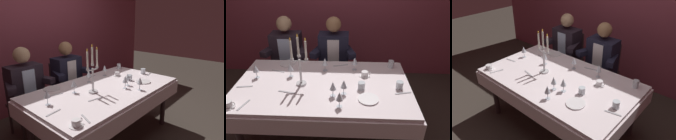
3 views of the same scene
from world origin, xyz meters
The scene contains 25 objects.
ground_plane centered at (0.00, 0.00, 0.00)m, with size 12.00×12.00×0.00m, color #393129.
dining_table centered at (0.00, 0.00, 0.62)m, with size 1.94×1.14×0.74m.
candelabra centered at (-0.23, -0.02, 0.98)m, with size 0.19×0.11×0.58m.
dinner_plate_0 centered at (-0.49, 0.44, 0.75)m, with size 0.20×0.20×0.01m, color white.
dinner_plate_1 centered at (0.48, -0.27, 0.75)m, with size 0.21×0.21×0.01m, color white.
wine_glass_0 centered at (0.00, 0.29, 0.85)m, with size 0.07×0.07×0.16m.
wine_glass_1 centered at (0.13, -0.23, 0.85)m, with size 0.07×0.07×0.16m.
wine_glass_2 centered at (0.24, -0.19, 0.86)m, with size 0.07×0.07×0.16m.
wine_glass_3 centered at (-0.38, 0.14, 0.85)m, with size 0.07×0.07×0.16m.
wine_glass_4 centered at (0.20, -0.40, 0.85)m, with size 0.07×0.07×0.16m.
wine_glass_5 centered at (0.36, 0.33, 0.86)m, with size 0.07×0.07×0.16m.
wine_glass_6 centered at (-0.76, 0.09, 0.85)m, with size 0.07×0.07×0.16m.
water_tumbler_0 centered at (0.82, -0.06, 0.78)m, with size 0.07×0.07×0.08m, color silver.
water_tumbler_1 centered at (0.42, -0.09, 0.78)m, with size 0.07×0.07×0.08m, color silver.
water_tumbler_2 centered at (0.81, 0.41, 0.79)m, with size 0.07×0.07×0.09m, color silver.
coffee_cup_0 centered at (-0.83, -0.45, 0.77)m, with size 0.13×0.12×0.06m.
coffee_cup_1 centered at (0.47, 0.18, 0.77)m, with size 0.13×0.12×0.06m.
knife_0 centered at (0.18, 0.43, 0.74)m, with size 0.19×0.02×0.01m, color #B7B7BC.
fork_1 centered at (-0.70, -0.42, 0.74)m, with size 0.17×0.02×0.01m, color #B7B7BC.
knife_2 centered at (-0.35, -0.19, 0.74)m, with size 0.19×0.02×0.01m, color #B7B7BC.
fork_3 centered at (0.85, -0.15, 0.74)m, with size 0.17×0.02×0.01m, color #B7B7BC.
fork_4 centered at (-0.56, 0.25, 0.74)m, with size 0.17×0.02×0.01m, color #B7B7BC.
fork_5 centered at (-0.83, -0.11, 0.74)m, with size 0.17×0.02×0.01m, color #B7B7BC.
seated_diner_0 centered at (-0.62, 0.89, 0.74)m, with size 0.63×0.48×1.24m.
seated_diner_1 centered at (0.07, 0.89, 0.74)m, with size 0.63×0.48×1.24m.
Camera 2 is at (0.27, -2.05, 2.04)m, focal length 35.55 mm.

